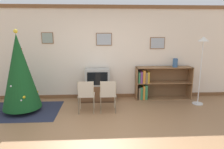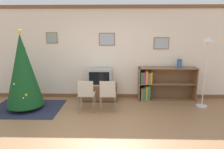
# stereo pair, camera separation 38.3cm
# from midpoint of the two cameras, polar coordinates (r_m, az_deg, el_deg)

# --- Properties ---
(ground_plane) EXTENTS (24.00, 24.00, 0.00)m
(ground_plane) POSITION_cam_midpoint_polar(r_m,az_deg,el_deg) (3.98, -1.03, -17.49)
(ground_plane) COLOR #936B47
(wall_back) EXTENTS (8.35, 0.11, 2.70)m
(wall_back) POSITION_cam_midpoint_polar(r_m,az_deg,el_deg) (5.91, -0.07, 6.18)
(wall_back) COLOR silver
(wall_back) RESTS_ON ground_plane
(area_rug) EXTENTS (1.80, 1.36, 0.01)m
(area_rug) POSITION_cam_midpoint_polar(r_m,az_deg,el_deg) (5.66, -21.45, -9.01)
(area_rug) COLOR #23283D
(area_rug) RESTS_ON ground_plane
(christmas_tree) EXTENTS (0.92, 0.92, 2.02)m
(christmas_tree) POSITION_cam_midpoint_polar(r_m,az_deg,el_deg) (5.40, -22.27, 1.03)
(christmas_tree) COLOR maroon
(christmas_tree) RESTS_ON area_rug
(tv_console) EXTENTS (0.99, 0.48, 0.47)m
(tv_console) POSITION_cam_midpoint_polar(r_m,az_deg,el_deg) (5.83, -1.56, -5.08)
(tv_console) COLOR #4C311E
(tv_console) RESTS_ON ground_plane
(television) EXTENTS (0.69, 0.47, 0.46)m
(television) POSITION_cam_midpoint_polar(r_m,az_deg,el_deg) (5.71, -1.59, -0.62)
(television) COLOR #9E9E99
(television) RESTS_ON tv_console
(folding_chair_left) EXTENTS (0.40, 0.40, 0.82)m
(folding_chair_left) POSITION_cam_midpoint_polar(r_m,az_deg,el_deg) (4.93, -5.22, -5.53)
(folding_chair_left) COLOR #BCB29E
(folding_chair_left) RESTS_ON ground_plane
(folding_chair_right) EXTENTS (0.40, 0.40, 0.82)m
(folding_chair_right) POSITION_cam_midpoint_polar(r_m,az_deg,el_deg) (4.90, 1.00, -5.60)
(folding_chair_right) COLOR #BCB29E
(folding_chair_right) RESTS_ON ground_plane
(bookshelf) EXTENTS (1.64, 0.36, 0.96)m
(bookshelf) POSITION_cam_midpoint_polar(r_m,az_deg,el_deg) (6.00, 14.74, -2.73)
(bookshelf) COLOR olive
(bookshelf) RESTS_ON ground_plane
(vase) EXTENTS (0.14, 0.14, 0.25)m
(vase) POSITION_cam_midpoint_polar(r_m,az_deg,el_deg) (5.99, 20.44, 2.95)
(vase) COLOR #335684
(vase) RESTS_ON bookshelf
(standing_lamp) EXTENTS (0.28, 0.28, 1.84)m
(standing_lamp) POSITION_cam_midpoint_polar(r_m,az_deg,el_deg) (5.71, 27.25, 5.26)
(standing_lamp) COLOR silver
(standing_lamp) RESTS_ON ground_plane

